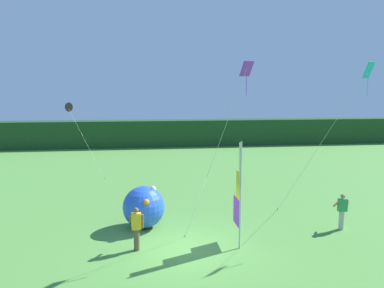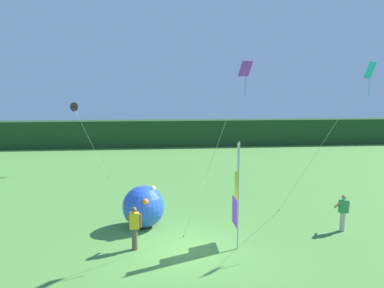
{
  "view_description": "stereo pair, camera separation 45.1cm",
  "coord_description": "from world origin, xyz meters",
  "px_view_note": "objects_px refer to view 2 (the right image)",
  "views": [
    {
      "loc": [
        -1.47,
        -13.12,
        5.97
      ],
      "look_at": [
        0.59,
        2.83,
        3.64
      ],
      "focal_mm": 33.66,
      "sensor_mm": 36.0,
      "label": 1
    },
    {
      "loc": [
        -1.02,
        -13.17,
        5.97
      ],
      "look_at": [
        0.59,
        2.83,
        3.64
      ],
      "focal_mm": 33.66,
      "sensor_mm": 36.0,
      "label": 2
    }
  ],
  "objects_px": {
    "person_near_banner": "(343,212)",
    "kite_purple_diamond_1": "(240,84)",
    "inflatable_balloon": "(144,207)",
    "kite_cyan_diamond_0": "(362,84)",
    "banner_flag": "(237,196)",
    "person_mid_field": "(134,227)",
    "kite_black_delta_2": "(73,107)"
  },
  "relations": [
    {
      "from": "person_mid_field",
      "to": "kite_purple_diamond_1",
      "type": "height_order",
      "value": "kite_purple_diamond_1"
    },
    {
      "from": "kite_cyan_diamond_0",
      "to": "kite_purple_diamond_1",
      "type": "xyz_separation_m",
      "value": [
        -5.23,
        -0.45,
        -0.02
      ]
    },
    {
      "from": "banner_flag",
      "to": "person_mid_field",
      "type": "distance_m",
      "value": 4.07
    },
    {
      "from": "banner_flag",
      "to": "kite_purple_diamond_1",
      "type": "relative_size",
      "value": 0.58
    },
    {
      "from": "banner_flag",
      "to": "person_near_banner",
      "type": "bearing_deg",
      "value": 11.65
    },
    {
      "from": "banner_flag",
      "to": "kite_cyan_diamond_0",
      "type": "height_order",
      "value": "kite_cyan_diamond_0"
    },
    {
      "from": "person_near_banner",
      "to": "inflatable_balloon",
      "type": "relative_size",
      "value": 0.85
    },
    {
      "from": "kite_purple_diamond_1",
      "to": "kite_black_delta_2",
      "type": "height_order",
      "value": "kite_purple_diamond_1"
    },
    {
      "from": "person_near_banner",
      "to": "kite_purple_diamond_1",
      "type": "distance_m",
      "value": 7.19
    },
    {
      "from": "inflatable_balloon",
      "to": "kite_purple_diamond_1",
      "type": "distance_m",
      "value": 6.82
    },
    {
      "from": "banner_flag",
      "to": "kite_purple_diamond_1",
      "type": "xyz_separation_m",
      "value": [
        0.22,
        0.69,
        4.29
      ]
    },
    {
      "from": "person_mid_field",
      "to": "kite_cyan_diamond_0",
      "type": "xyz_separation_m",
      "value": [
        9.37,
        1.09,
        5.41
      ]
    },
    {
      "from": "kite_cyan_diamond_0",
      "to": "kite_purple_diamond_1",
      "type": "relative_size",
      "value": 1.01
    },
    {
      "from": "person_mid_field",
      "to": "kite_purple_diamond_1",
      "type": "xyz_separation_m",
      "value": [
        4.14,
        0.65,
        5.39
      ]
    },
    {
      "from": "person_mid_field",
      "to": "kite_black_delta_2",
      "type": "xyz_separation_m",
      "value": [
        -5.29,
        14.64,
        3.94
      ]
    },
    {
      "from": "person_mid_field",
      "to": "kite_cyan_diamond_0",
      "type": "bearing_deg",
      "value": 6.66
    },
    {
      "from": "person_mid_field",
      "to": "kite_purple_diamond_1",
      "type": "relative_size",
      "value": 0.23
    },
    {
      "from": "kite_purple_diamond_1",
      "to": "banner_flag",
      "type": "bearing_deg",
      "value": -107.93
    },
    {
      "from": "kite_cyan_diamond_0",
      "to": "person_near_banner",
      "type": "bearing_deg",
      "value": -167.49
    },
    {
      "from": "kite_cyan_diamond_0",
      "to": "inflatable_balloon",
      "type": "bearing_deg",
      "value": 172.26
    },
    {
      "from": "kite_black_delta_2",
      "to": "banner_flag",
      "type": "bearing_deg",
      "value": -57.9
    },
    {
      "from": "person_near_banner",
      "to": "kite_purple_diamond_1",
      "type": "xyz_separation_m",
      "value": [
        -4.69,
        -0.33,
        5.43
      ]
    },
    {
      "from": "inflatable_balloon",
      "to": "kite_black_delta_2",
      "type": "distance_m",
      "value": 14.05
    },
    {
      "from": "banner_flag",
      "to": "kite_purple_diamond_1",
      "type": "bearing_deg",
      "value": 72.07
    },
    {
      "from": "banner_flag",
      "to": "inflatable_balloon",
      "type": "distance_m",
      "value": 4.48
    },
    {
      "from": "banner_flag",
      "to": "person_mid_field",
      "type": "xyz_separation_m",
      "value": [
        -3.92,
        0.04,
        -1.1
      ]
    },
    {
      "from": "person_near_banner",
      "to": "inflatable_balloon",
      "type": "xyz_separation_m",
      "value": [
        -8.56,
        1.36,
        0.08
      ]
    },
    {
      "from": "person_near_banner",
      "to": "person_mid_field",
      "type": "height_order",
      "value": "person_mid_field"
    },
    {
      "from": "inflatable_balloon",
      "to": "kite_cyan_diamond_0",
      "type": "distance_m",
      "value": 10.64
    },
    {
      "from": "banner_flag",
      "to": "inflatable_balloon",
      "type": "relative_size",
      "value": 2.21
    },
    {
      "from": "banner_flag",
      "to": "person_near_banner",
      "type": "relative_size",
      "value": 2.59
    },
    {
      "from": "inflatable_balloon",
      "to": "kite_black_delta_2",
      "type": "height_order",
      "value": "kite_black_delta_2"
    }
  ]
}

